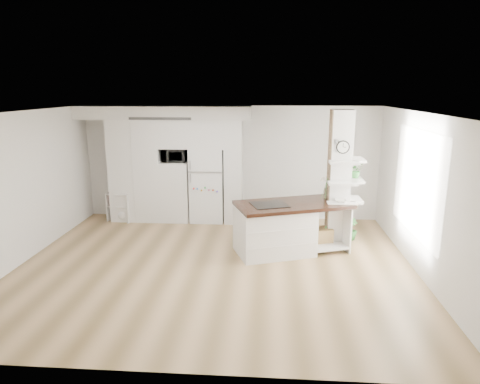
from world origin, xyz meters
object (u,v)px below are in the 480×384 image
Objects in this scene: kitchen_island at (280,227)px; floor_plant_a at (327,235)px; bookshelf at (121,209)px; refrigerator at (207,185)px.

kitchen_island is 1.04m from floor_plant_a.
kitchen_island is 4.14m from bookshelf.
kitchen_island is at bearing -12.77° from bookshelf.
kitchen_island reaches higher than floor_plant_a.
refrigerator is 3.57× the size of floor_plant_a.
refrigerator is 2.61m from kitchen_island.
refrigerator reaches higher than bookshelf.
floor_plant_a is (2.63, -1.58, -0.63)m from refrigerator.
refrigerator is at bearing 148.97° from floor_plant_a.
refrigerator is 3.13m from floor_plant_a.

